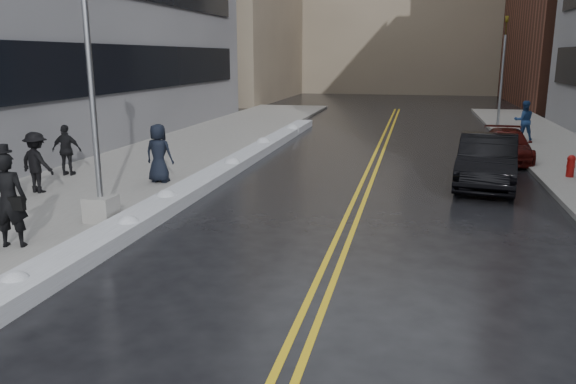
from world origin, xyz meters
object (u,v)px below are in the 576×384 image
Objects in this scene: traffic_signal at (503,67)px; pedestrian_fedora at (9,200)px; pedestrian_c at (159,153)px; car_black at (487,161)px; pedestrian_e at (37,162)px; pedestrian_east at (524,120)px; lamppost at (94,122)px; car_maroon at (507,145)px; pedestrian_d at (67,150)px; fire_hydrant at (571,165)px.

pedestrian_fedora is at bearing -117.59° from traffic_signal.
pedestrian_c reaches higher than car_black.
car_black is (12.87, 4.42, -0.22)m from pedestrian_e.
traffic_signal is 21.70m from pedestrian_c.
pedestrian_east reaches higher than pedestrian_c.
pedestrian_c is at bearing -107.74° from pedestrian_fedora.
lamppost reaches higher than pedestrian_east.
car_maroon is at bearing 46.80° from lamppost.
lamppost is 4.32× the size of pedestrian_e.
car_black is at bearing 67.91° from pedestrian_east.
pedestrian_c is at bearing -130.48° from pedestrian_e.
lamppost is 4.53× the size of pedestrian_d.
pedestrian_east is at bearing -85.50° from traffic_signal.
pedestrian_fedora is (-12.59, -24.10, -2.26)m from traffic_signal.
car_maroon is at bearing 67.46° from pedestrian_east.
lamppost reaches higher than pedestrian_c.
fire_hydrant is 0.41× the size of pedestrian_e.
lamppost is at bearing -137.37° from car_black.
lamppost reaches higher than fire_hydrant.
pedestrian_fedora reaches higher than pedestrian_east.
car_black is at bearing -147.40° from pedestrian_e.
fire_hydrant is at bearing -87.95° from traffic_signal.
lamppost is 20.65m from pedestrian_east.
pedestrian_east reaches higher than pedestrian_e.
car_maroon is at bearing -161.97° from pedestrian_d.
pedestrian_c is at bearing 168.01° from pedestrian_d.
pedestrian_east is 0.44× the size of car_maroon.
pedestrian_east reaches higher than car_maroon.
pedestrian_d is 0.40× the size of car_maroon.
car_black is (-2.70, -9.93, -0.26)m from pedestrian_east.
pedestrian_c is (-12.81, -3.71, 0.52)m from fire_hydrant.
car_maroon is (14.75, 6.92, -0.38)m from pedestrian_d.
pedestrian_d reaches higher than car_black.
lamppost reaches higher than car_black.
pedestrian_c reaches higher than pedestrian_e.
lamppost is at bearing -125.87° from pedestrian_fedora.
car_black is at bearing -102.98° from car_maroon.
traffic_signal is at bearing 86.34° from car_maroon.
car_maroon is (-1.43, -5.08, -0.46)m from pedestrian_east.
lamppost is 10.45× the size of fire_hydrant.
pedestrian_e reaches higher than pedestrian_d.
traffic_signal reaches higher than pedestrian_d.
fire_hydrant is at bearing -160.23° from pedestrian_c.
pedestrian_e is at bearing -127.46° from traffic_signal.
pedestrian_fedora reaches higher than fire_hydrant.
pedestrian_e reaches higher than car_maroon.
pedestrian_d is 0.34× the size of car_black.
traffic_signal is 5.92m from pedestrian_east.
pedestrian_c is at bearing -163.83° from fire_hydrant.
pedestrian_d is 0.91× the size of pedestrian_east.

